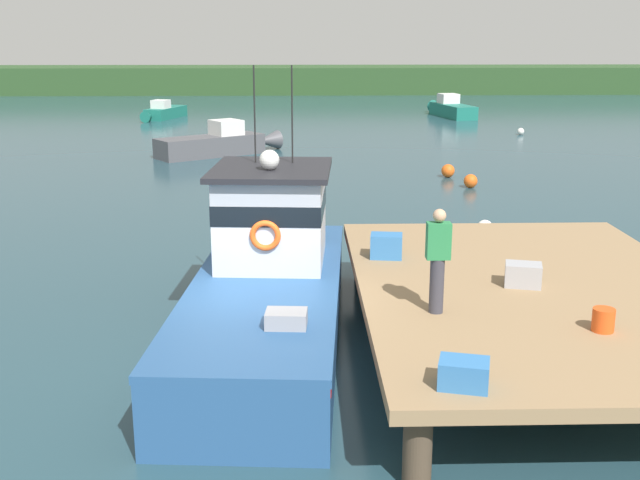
# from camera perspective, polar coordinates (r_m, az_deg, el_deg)

# --- Properties ---
(ground_plane) EXTENTS (200.00, 200.00, 0.00)m
(ground_plane) POSITION_cam_1_polar(r_m,az_deg,el_deg) (13.65, -4.81, -8.29)
(ground_plane) COLOR #23424C
(dock) EXTENTS (6.00, 9.00, 1.20)m
(dock) POSITION_cam_1_polar(r_m,az_deg,el_deg) (13.84, 15.39, -3.71)
(dock) COLOR #4C3D2D
(dock) RESTS_ON ground
(main_fishing_boat) EXTENTS (3.11, 9.91, 4.80)m
(main_fishing_boat) POSITION_cam_1_polar(r_m,az_deg,el_deg) (14.15, -3.72, -3.06)
(main_fishing_boat) COLOR #285184
(main_fishing_boat) RESTS_ON ground
(crate_stack_mid_dock) EXTENTS (0.69, 0.58, 0.39)m
(crate_stack_mid_dock) POSITION_cam_1_polar(r_m,az_deg,el_deg) (13.66, 14.65, -2.48)
(crate_stack_mid_dock) COLOR #9E9EA3
(crate_stack_mid_dock) RESTS_ON dock
(crate_stack_near_edge) EXTENTS (0.69, 0.58, 0.35)m
(crate_stack_near_edge) POSITION_cam_1_polar(r_m,az_deg,el_deg) (9.72, 10.48, -9.59)
(crate_stack_near_edge) COLOR #3370B2
(crate_stack_near_edge) RESTS_ON dock
(crate_single_by_cleat) EXTENTS (0.65, 0.52, 0.46)m
(crate_single_by_cleat) POSITION_cam_1_polar(r_m,az_deg,el_deg) (14.93, 4.88, -0.44)
(crate_single_by_cleat) COLOR #3370B2
(crate_single_by_cleat) RESTS_ON dock
(bait_bucket) EXTENTS (0.32, 0.32, 0.34)m
(bait_bucket) POSITION_cam_1_polar(r_m,az_deg,el_deg) (11.97, 20.03, -5.51)
(bait_bucket) COLOR #E04C19
(bait_bucket) RESTS_ON dock
(deckhand_by_the_boat) EXTENTS (0.36, 0.22, 1.63)m
(deckhand_by_the_boat) POSITION_cam_1_polar(r_m,az_deg,el_deg) (11.92, 8.62, -1.36)
(deckhand_by_the_boat) COLOR #383842
(deckhand_by_the_boat) RESTS_ON dock
(moored_boat_off_the_point) EXTENTS (2.45, 5.92, 1.48)m
(moored_boat_off_the_point) POSITION_cam_1_polar(r_m,az_deg,el_deg) (53.29, 9.52, 9.45)
(moored_boat_off_the_point) COLOR #196B5B
(moored_boat_off_the_point) RESTS_ON ground
(moored_boat_far_left) EXTENTS (2.35, 4.92, 1.23)m
(moored_boat_far_left) POSITION_cam_1_polar(r_m,az_deg,el_deg) (52.21, -11.38, 9.16)
(moored_boat_far_left) COLOR #196B5B
(moored_boat_far_left) RESTS_ON ground
(moored_boat_outer_mooring) EXTENTS (5.73, 4.53, 1.56)m
(moored_boat_outer_mooring) POSITION_cam_1_polar(r_m,az_deg,el_deg) (35.96, -7.43, 7.04)
(moored_boat_outer_mooring) COLOR #4C4C51
(moored_boat_outer_mooring) RESTS_ON ground
(mooring_buoy_inshore) EXTENTS (0.44, 0.44, 0.44)m
(mooring_buoy_inshore) POSITION_cam_1_polar(r_m,az_deg,el_deg) (21.76, 11.98, 0.88)
(mooring_buoy_inshore) COLOR silver
(mooring_buoy_inshore) RESTS_ON ground
(mooring_buoy_spare_mooring) EXTENTS (0.49, 0.49, 0.49)m
(mooring_buoy_spare_mooring) POSITION_cam_1_polar(r_m,az_deg,el_deg) (28.48, 10.96, 4.26)
(mooring_buoy_spare_mooring) COLOR #EA5B19
(mooring_buoy_spare_mooring) RESTS_ON ground
(mooring_buoy_outer) EXTENTS (0.51, 0.51, 0.51)m
(mooring_buoy_outer) POSITION_cam_1_polar(r_m,az_deg,el_deg) (30.45, 9.35, 5.02)
(mooring_buoy_outer) COLOR #EA5B19
(mooring_buoy_outer) RESTS_ON ground
(mooring_buoy_channel_marker) EXTENTS (0.37, 0.37, 0.37)m
(mooring_buoy_channel_marker) POSITION_cam_1_polar(r_m,az_deg,el_deg) (44.32, 14.48, 7.70)
(mooring_buoy_channel_marker) COLOR silver
(mooring_buoy_channel_marker) RESTS_ON ground
(far_shoreline) EXTENTS (120.00, 8.00, 2.40)m
(far_shoreline) POSITION_cam_1_polar(r_m,az_deg,el_deg) (74.65, -2.26, 11.66)
(far_shoreline) COLOR #284723
(far_shoreline) RESTS_ON ground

